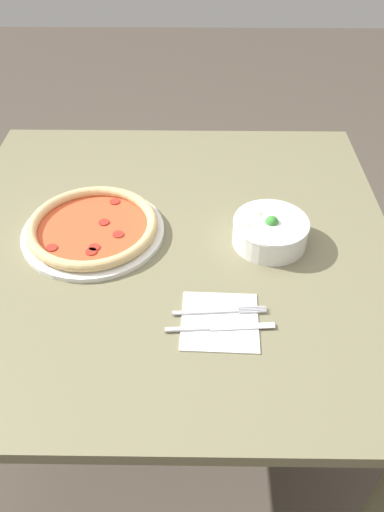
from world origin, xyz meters
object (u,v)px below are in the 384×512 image
object	(u,v)px
fork	(218,311)
knife	(215,328)
pizza	(93,228)
bowl	(270,230)

from	to	relation	value
fork	knife	size ratio (longest dim) A/B	0.88
pizza	bowl	world-z (taller)	bowl
pizza	knife	bearing A→B (deg)	44.28
pizza	knife	xyz separation A→B (m)	(0.30, 0.29, -0.01)
bowl	knife	world-z (taller)	bowl
pizza	fork	bearing A→B (deg)	49.49
pizza	bowl	xyz separation A→B (m)	(0.03, 0.42, 0.02)
pizza	knife	distance (m)	0.42
fork	knife	distance (m)	0.04
pizza	fork	size ratio (longest dim) A/B	1.78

